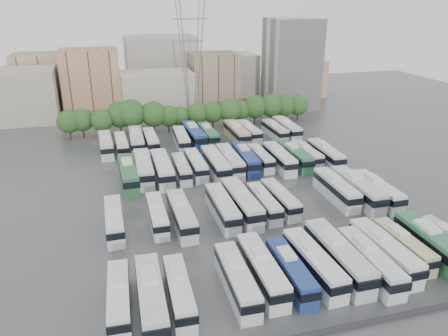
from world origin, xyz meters
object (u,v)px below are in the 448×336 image
object	(u,v)px
bus_r0_s4	(237,279)
bus_r1_s6	(241,203)
bus_r3_s1	(121,144)
bus_r3_s3	(151,140)
bus_r0_s2	(179,291)
bus_r3_s5	(181,139)
bus_r0_s5	(262,270)
bus_r1_s11	(336,189)
bus_r2_s5	(196,164)
bus_r3_s6	(194,135)
bus_r3_s0	(106,144)
bus_r0_s11	(403,245)
bus_r2_s1	(128,174)
bus_r2_s2	(144,168)
bus_r1_s13	(377,190)
bus_r2_s9	(260,158)
electricity_pylon	(191,51)
bus_r2_s4	(181,168)
bus_r0_s1	(151,297)
bus_r2_s11	(295,156)
bus_r0_s6	(291,271)
bus_r1_s12	(357,189)
bus_r0_s9	(369,261)
bus_r0_s10	(384,251)
bus_r3_s7	(208,134)
bus_r3_s9	(237,133)
bus_r2_s12	(307,154)
bus_r2_s13	(325,154)
bus_r1_s8	(280,199)
bus_r3_s10	(249,131)
bus_r0_s12	(434,246)
bus_r2_s3	(162,168)
bus_r2_s10	(279,158)
bus_r0_s8	(338,256)
bus_r1_s5	(222,207)
bus_r2_s6	(216,163)
bus_r3_s2	(136,140)
bus_r1_s3	(182,215)
apartment_tower	(291,64)
bus_r3_s13	(287,128)
bus_r2_s8	(245,159)
bus_r1_s2	(157,215)
bus_r2_s7	(230,161)

from	to	relation	value
bus_r0_s4	bus_r1_s6	bearing A→B (deg)	71.97
bus_r3_s1	bus_r3_s3	size ratio (longest dim) A/B	0.97
bus_r0_s2	bus_r3_s5	size ratio (longest dim) A/B	0.91
bus_r0_s5	bus_r1_s11	bearing A→B (deg)	43.27
bus_r2_s5	bus_r3_s6	size ratio (longest dim) A/B	0.85
bus_r3_s0	bus_r0_s11	bearing A→B (deg)	-56.79
bus_r2_s1	bus_r2_s2	size ratio (longest dim) A/B	0.97
bus_r0_s2	bus_r1_s13	world-z (taller)	bus_r1_s13
bus_r2_s9	electricity_pylon	bearing A→B (deg)	99.74
bus_r2_s4	bus_r0_s1	bearing A→B (deg)	-104.13
bus_r1_s13	bus_r2_s11	xyz separation A→B (m)	(-6.39, 18.98, 0.03)
bus_r2_s2	bus_r0_s6	bearing A→B (deg)	-68.93
bus_r1_s12	bus_r2_s9	bearing A→B (deg)	117.29
bus_r0_s9	bus_r2_s1	world-z (taller)	bus_r2_s1
bus_r0_s10	bus_r3_s7	bearing A→B (deg)	98.84
bus_r2_s11	bus_r3_s9	xyz separation A→B (m)	(-6.70, 18.01, 0.11)
bus_r2_s11	bus_r3_s0	distance (m)	40.63
bus_r2_s12	bus_r2_s13	world-z (taller)	bus_r2_s13
bus_r1_s8	bus_r3_s10	xyz separation A→B (m)	(6.90, 36.45, 0.09)
bus_r1_s6	bus_r1_s11	world-z (taller)	bus_r1_s6
bus_r0_s2	bus_r0_s12	distance (m)	33.17
bus_r2_s2	bus_r2_s3	world-z (taller)	bus_r2_s3
bus_r0_s2	bus_r2_s10	size ratio (longest dim) A/B	0.87
bus_r0_s12	bus_r3_s0	world-z (taller)	bus_r0_s12
bus_r0_s9	bus_r0_s8	bearing A→B (deg)	152.70
bus_r1_s5	bus_r2_s6	world-z (taller)	bus_r2_s6
bus_r0_s4	bus_r3_s2	world-z (taller)	bus_r3_s2
bus_r2_s5	bus_r0_s8	bearing A→B (deg)	-74.10
bus_r1_s3	bus_r1_s8	world-z (taller)	bus_r1_s3
bus_r1_s13	bus_r2_s9	bearing A→B (deg)	122.64
bus_r0_s12	bus_r3_s6	xyz separation A→B (m)	(-19.88, 55.21, 0.01)
bus_r3_s3	bus_r2_s4	bearing A→B (deg)	-79.01
apartment_tower	bus_r3_s1	world-z (taller)	apartment_tower
bus_r3_s9	bus_r3_s13	world-z (taller)	bus_r3_s9
bus_r0_s8	bus_r3_s3	bearing A→B (deg)	107.47
bus_r1_s13	bus_r3_s10	world-z (taller)	bus_r1_s13
bus_r2_s8	bus_r3_s13	world-z (taller)	bus_r2_s8
bus_r1_s2	bus_r2_s9	size ratio (longest dim) A/B	1.00
bus_r0_s9	bus_r2_s6	bearing A→B (deg)	106.16
bus_r0_s6	bus_r0_s8	distance (m)	6.78
bus_r1_s8	bus_r3_s2	bearing A→B (deg)	116.75
bus_r2_s7	bus_r3_s13	distance (m)	26.55
bus_r0_s5	bus_r2_s11	world-z (taller)	bus_r0_s5
apartment_tower	bus_r0_s4	bearing A→B (deg)	-117.20
bus_r0_s8	bus_r2_s7	bearing A→B (deg)	95.61
bus_r0_s8	bus_r3_s2	bearing A→B (deg)	110.47
bus_r1_s5	bus_r0_s2	bearing A→B (deg)	-118.63
bus_r0_s12	bus_r1_s12	world-z (taller)	bus_r0_s12
bus_r0_s2	apartment_tower	bearing A→B (deg)	61.05
bus_r2_s13	bus_r3_s2	distance (m)	41.13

